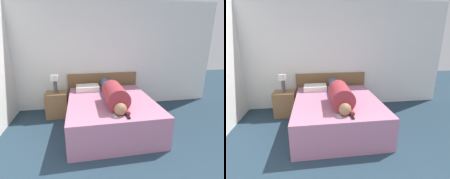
% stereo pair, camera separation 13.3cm
% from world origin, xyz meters
% --- Properties ---
extents(wall_back, '(5.65, 0.06, 2.60)m').
position_xyz_m(wall_back, '(0.00, 3.95, 1.30)').
color(wall_back, white).
rests_on(wall_back, ground_plane).
extents(bed, '(1.62, 1.96, 0.58)m').
position_xyz_m(bed, '(-0.15, 2.76, 0.29)').
color(bed, '#B2708E').
rests_on(bed, ground_plane).
extents(headboard, '(1.74, 0.04, 0.88)m').
position_xyz_m(headboard, '(-0.15, 3.88, 0.44)').
color(headboard, brown).
rests_on(headboard, ground_plane).
extents(nightstand, '(0.47, 0.39, 0.57)m').
position_xyz_m(nightstand, '(-1.26, 3.46, 0.28)').
color(nightstand, brown).
rests_on(nightstand, ground_plane).
extents(table_lamp, '(0.19, 0.19, 0.41)m').
position_xyz_m(table_lamp, '(-1.26, 3.46, 0.85)').
color(table_lamp, '#4C4C51').
rests_on(table_lamp, nightstand).
extents(person_lying, '(0.38, 1.75, 0.38)m').
position_xyz_m(person_lying, '(-0.12, 2.66, 0.74)').
color(person_lying, '#936B4C').
rests_on(person_lying, bed).
extents(pillow_near_headboard, '(0.51, 0.36, 0.11)m').
position_xyz_m(pillow_near_headboard, '(-0.56, 3.47, 0.63)').
color(pillow_near_headboard, silver).
rests_on(pillow_near_headboard, bed).
extents(tv_remote, '(0.04, 0.15, 0.02)m').
position_xyz_m(tv_remote, '(-0.03, 1.94, 0.59)').
color(tv_remote, black).
rests_on(tv_remote, bed).
extents(cell_phone, '(0.06, 0.13, 0.01)m').
position_xyz_m(cell_phone, '(-0.22, 2.00, 0.58)').
color(cell_phone, '#B2B7BC').
rests_on(cell_phone, bed).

